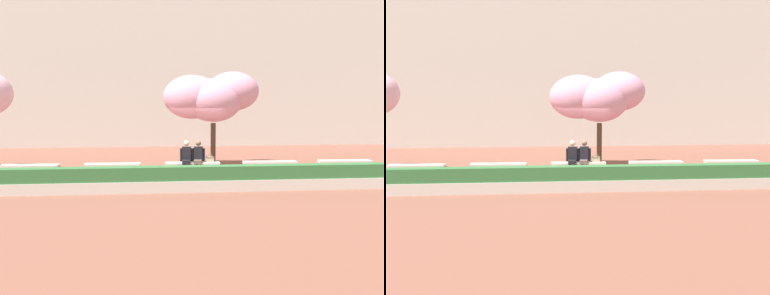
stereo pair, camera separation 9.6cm
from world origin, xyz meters
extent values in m
plane|color=brown|center=(0.00, 0.00, 0.00)|extent=(100.00, 100.00, 0.00)
cube|color=beige|center=(0.00, 11.19, 5.29)|extent=(28.36, 4.00, 10.59)
cube|color=beige|center=(-6.05, 0.00, 0.40)|extent=(2.10, 0.52, 0.10)
cube|color=beige|center=(-6.92, 0.04, 0.17)|extent=(0.26, 0.35, 0.35)
cube|color=beige|center=(-5.18, -0.04, 0.17)|extent=(0.26, 0.35, 0.35)
cube|color=beige|center=(-3.02, 0.00, 0.40)|extent=(2.10, 0.52, 0.10)
cube|color=beige|center=(-3.89, 0.04, 0.17)|extent=(0.26, 0.35, 0.35)
cube|color=beige|center=(-2.15, -0.04, 0.17)|extent=(0.26, 0.35, 0.35)
cube|color=beige|center=(0.00, 0.00, 0.40)|extent=(2.10, 0.52, 0.10)
cube|color=beige|center=(-0.87, 0.04, 0.17)|extent=(0.26, 0.35, 0.35)
cube|color=beige|center=(0.87, -0.04, 0.17)|extent=(0.26, 0.35, 0.35)
cube|color=beige|center=(3.02, 0.00, 0.40)|extent=(2.10, 0.52, 0.10)
cube|color=beige|center=(2.15, 0.04, 0.17)|extent=(0.26, 0.35, 0.35)
cube|color=beige|center=(3.89, -0.04, 0.17)|extent=(0.26, 0.35, 0.35)
cube|color=beige|center=(6.05, 0.00, 0.40)|extent=(2.10, 0.52, 0.10)
cube|color=beige|center=(5.18, 0.04, 0.17)|extent=(0.26, 0.35, 0.35)
cube|color=beige|center=(6.92, -0.04, 0.17)|extent=(0.26, 0.35, 0.35)
cube|color=black|center=(-0.38, -0.40, 0.03)|extent=(0.13, 0.23, 0.06)
cylinder|color=black|center=(-0.37, -0.34, 0.24)|extent=(0.10, 0.10, 0.42)
cube|color=black|center=(-0.20, -0.43, 0.03)|extent=(0.13, 0.23, 0.06)
cylinder|color=black|center=(-0.19, -0.37, 0.24)|extent=(0.10, 0.10, 0.42)
cube|color=black|center=(-0.25, -0.18, 0.51)|extent=(0.33, 0.44, 0.12)
cube|color=black|center=(-0.22, 0.04, 0.78)|extent=(0.37, 0.27, 0.54)
sphere|color=beige|center=(-0.22, 0.04, 1.19)|extent=(0.21, 0.21, 0.21)
cylinder|color=black|center=(-0.43, 0.05, 0.74)|extent=(0.09, 0.09, 0.50)
cylinder|color=black|center=(-0.02, -0.01, 0.74)|extent=(0.09, 0.09, 0.50)
cube|color=black|center=(0.05, -0.39, 0.03)|extent=(0.14, 0.24, 0.06)
cylinder|color=brown|center=(0.06, -0.33, 0.24)|extent=(0.10, 0.10, 0.42)
cube|color=black|center=(0.23, -0.43, 0.03)|extent=(0.14, 0.24, 0.06)
cylinder|color=brown|center=(0.24, -0.37, 0.24)|extent=(0.10, 0.10, 0.42)
cube|color=brown|center=(0.19, -0.18, 0.51)|extent=(0.35, 0.45, 0.12)
cube|color=black|center=(0.23, 0.04, 0.78)|extent=(0.38, 0.28, 0.54)
sphere|color=brown|center=(0.23, 0.04, 1.19)|extent=(0.21, 0.21, 0.21)
cylinder|color=black|center=(0.02, 0.06, 0.74)|extent=(0.09, 0.09, 0.50)
cylinder|color=black|center=(0.43, -0.02, 0.74)|extent=(0.09, 0.09, 0.50)
cube|color=tan|center=(0.68, 0.01, 0.56)|extent=(0.30, 0.14, 0.22)
cube|color=gray|center=(0.68, 0.00, 0.65)|extent=(0.30, 0.15, 0.04)
torus|color=#807259|center=(0.68, 0.01, 0.72)|extent=(0.14, 0.02, 0.14)
cylinder|color=#473323|center=(0.99, 1.43, 0.93)|extent=(0.21, 0.21, 1.86)
ellipsoid|color=pink|center=(0.99, 1.43, 2.80)|extent=(2.37, 2.25, 1.78)
ellipsoid|color=pink|center=(0.14, 1.58, 2.93)|extent=(2.40, 2.04, 1.80)
ellipsoid|color=pink|center=(1.85, 1.65, 3.17)|extent=(2.16, 2.02, 1.62)
cube|color=beige|center=(0.00, -3.06, 0.18)|extent=(17.15, 0.50, 0.36)
cube|color=#336B38|center=(0.00, -3.06, 0.58)|extent=(17.05, 0.44, 0.44)
camera|label=1|loc=(-1.61, -16.89, 3.03)|focal=42.00mm
camera|label=2|loc=(-1.51, -16.90, 3.03)|focal=42.00mm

